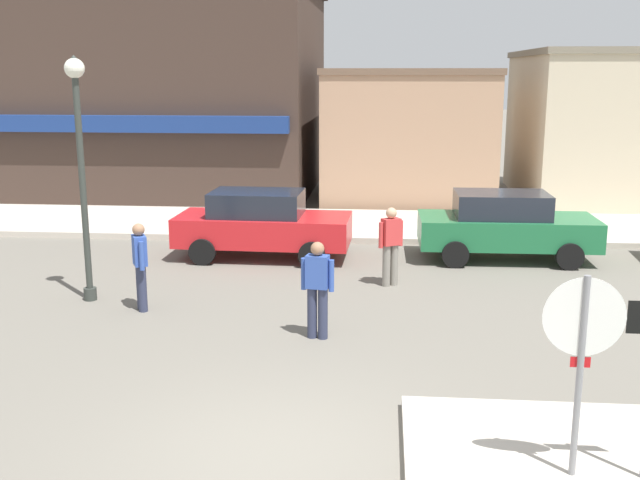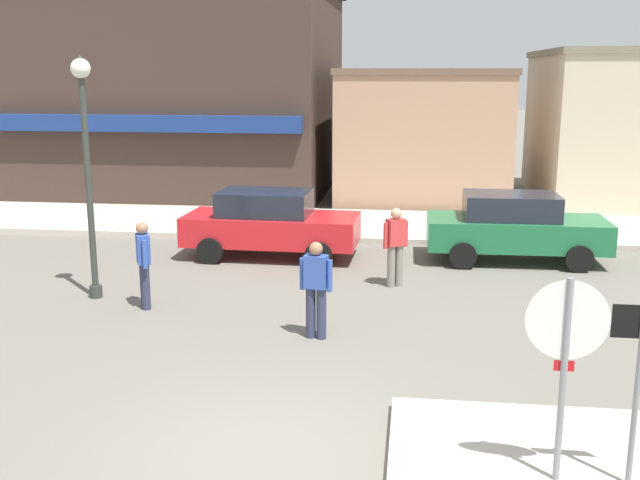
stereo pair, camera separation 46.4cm
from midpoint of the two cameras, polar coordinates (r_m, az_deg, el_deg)
The scene contains 12 objects.
ground_plane at distance 8.84m, azimuth -4.98°, elevation -16.09°, with size 160.00×160.00×0.00m, color #6B665B.
kerb_far at distance 20.85m, azimuth 1.03°, elevation 1.17°, with size 80.00×4.00×0.15m, color beige.
stop_sign at distance 7.96m, azimuth 17.71°, elevation -8.04°, with size 0.82×0.07×2.30m.
lamp_post at distance 14.46m, azimuth -18.72°, elevation 6.92°, with size 0.36×0.36×4.54m.
parked_car_nearest at distance 17.42m, azimuth -5.21°, elevation 1.27°, with size 4.05×1.97×1.56m.
parked_car_second at distance 17.62m, azimuth 13.21°, elevation 1.12°, with size 4.02×1.91×1.56m.
pedestrian_crossing_near at distance 12.05m, azimuth -1.30°, elevation -3.60°, with size 0.56×0.28×1.61m.
pedestrian_crossing_far at distance 15.06m, azimuth 4.53°, elevation -0.31°, with size 0.52×0.37×1.61m.
pedestrian_kerb_side at distance 13.90m, azimuth -14.47°, elevation -1.78°, with size 0.36×0.53×1.61m.
building_corner_shop at distance 28.17m, azimuth -11.75°, elevation 11.25°, with size 10.64×9.76×7.29m.
building_storefront_left_near at distance 25.77m, azimuth 6.11°, elevation 8.04°, with size 5.56×6.14×4.34m.
building_storefront_left_mid at distance 27.18m, azimuth 22.44°, elevation 8.03°, with size 7.50×7.32×4.94m.
Camera 1 is at (1.18, -7.65, 4.26)m, focal length 42.00 mm.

